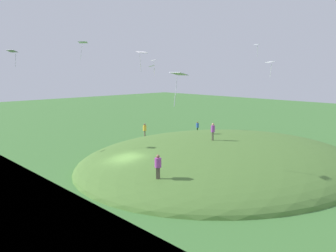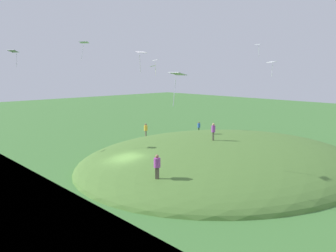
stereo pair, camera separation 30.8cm
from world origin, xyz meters
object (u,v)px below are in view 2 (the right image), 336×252
at_px(kite_4, 141,54).
at_px(kite_7, 84,43).
at_px(kite_5, 272,63).
at_px(kite_9, 13,52).
at_px(person_near_shore, 146,129).
at_px(kite_0, 258,45).
at_px(kite_3, 155,61).
at_px(kite_6, 153,66).
at_px(kite_8, 177,75).
at_px(person_walking_path, 157,164).
at_px(person_with_child, 213,129).
at_px(person_watching_kites, 199,126).

relative_size(kite_4, kite_7, 0.79).
distance_m(kite_5, kite_9, 27.74).
distance_m(person_near_shore, kite_5, 16.96).
xyz_separation_m(person_near_shore, kite_9, (-14.77, 1.46, 8.86)).
relative_size(person_near_shore, kite_0, 1.16).
relative_size(kite_3, kite_9, 1.17).
height_order(kite_4, kite_6, kite_4).
relative_size(person_near_shore, kite_8, 0.78).
bearing_deg(kite_4, kite_7, 76.46).
bearing_deg(kite_6, kite_3, 46.46).
relative_size(person_walking_path, kite_6, 1.28).
distance_m(person_walking_path, kite_0, 24.60).
bearing_deg(kite_9, kite_4, -71.89).
bearing_deg(kite_3, kite_6, -133.54).
bearing_deg(person_with_child, kite_7, -85.38).
relative_size(kite_6, kite_8, 0.61).
bearing_deg(kite_0, kite_7, 147.57).
bearing_deg(kite_4, kite_9, 108.11).
xyz_separation_m(kite_0, kite_8, (-21.53, -7.79, -3.35)).
xyz_separation_m(person_walking_path, kite_0, (21.85, 6.13, 9.50)).
bearing_deg(kite_0, kite_9, 157.94).
xyz_separation_m(person_with_child, kite_6, (2.77, 12.20, 6.21)).
relative_size(person_walking_path, kite_5, 0.98).
bearing_deg(kite_4, kite_0, 9.03).
relative_size(person_watching_kites, kite_7, 0.84).
xyz_separation_m(person_walking_path, kite_8, (0.32, -1.67, 6.15)).
bearing_deg(kite_7, kite_0, -32.43).
height_order(person_with_child, kite_6, kite_6).
height_order(kite_0, kite_7, kite_0).
bearing_deg(person_watching_kites, kite_6, -59.92).
bearing_deg(kite_9, kite_7, 5.80).
distance_m(person_walking_path, kite_7, 20.12).
bearing_deg(kite_4, person_near_shore, 49.61).
height_order(kite_4, kite_9, kite_9).
relative_size(person_near_shore, kite_5, 0.97).
xyz_separation_m(person_watching_kites, kite_4, (-19.81, -11.75, 9.06)).
height_order(person_near_shore, kite_9, kite_9).
xyz_separation_m(person_walking_path, kite_4, (0.94, 2.80, 7.70)).
distance_m(person_with_child, kite_8, 12.53).
relative_size(kite_5, kite_8, 0.81).
relative_size(kite_5, kite_6, 1.32).
relative_size(person_walking_path, kite_3, 0.94).
height_order(kite_0, kite_3, kite_0).
height_order(person_walking_path, kite_9, kite_9).
bearing_deg(kite_7, person_with_child, -66.44).
relative_size(kite_0, kite_4, 0.97).
relative_size(kite_0, kite_7, 0.77).
xyz_separation_m(person_with_child, kite_9, (-13.90, 12.92, 7.42)).
relative_size(person_with_child, kite_7, 0.87).
distance_m(person_near_shore, kite_0, 17.12).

